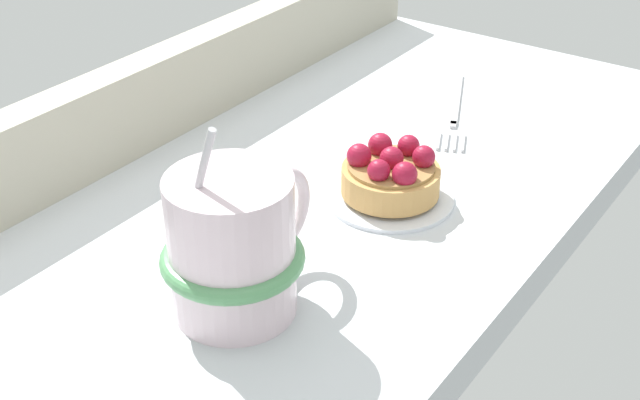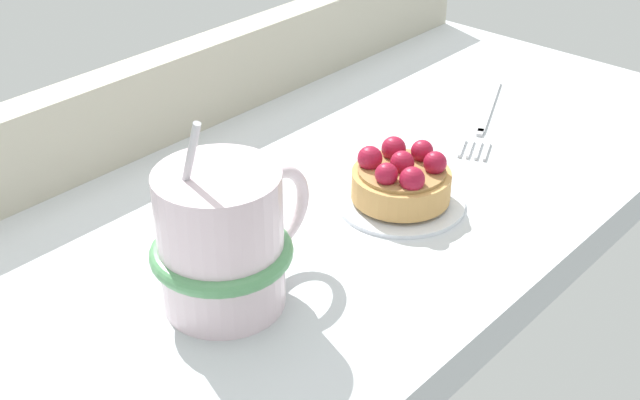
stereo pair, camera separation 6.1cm
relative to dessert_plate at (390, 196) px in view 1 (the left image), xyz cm
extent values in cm
cube|color=silver|center=(-5.03, 5.74, -2.09)|extent=(87.27, 38.43, 3.54)
cube|color=#B2AD99|center=(-5.03, 23.28, 3.56)|extent=(85.53, 3.34, 7.76)
cylinder|color=silver|center=(0.00, 0.00, 0.02)|extent=(10.32, 10.32, 0.69)
cylinder|color=silver|center=(0.00, 0.00, -0.15)|extent=(5.67, 5.67, 0.34)
cylinder|color=tan|center=(0.00, 0.00, 1.47)|extent=(7.86, 7.86, 2.21)
cylinder|color=#A37942|center=(0.00, 0.00, 2.73)|extent=(6.91, 6.91, 0.30)
sphere|color=maroon|center=(0.00, 0.00, 3.43)|extent=(1.92, 1.92, 1.92)
sphere|color=maroon|center=(2.46, -0.11, 3.53)|extent=(1.81, 1.81, 1.81)
sphere|color=maroon|center=(1.38, 1.90, 3.48)|extent=(1.99, 1.99, 1.99)
sphere|color=maroon|center=(-1.17, 2.28, 3.49)|extent=(1.98, 1.98, 1.98)
sphere|color=maroon|center=(-2.27, -0.22, 3.45)|extent=(1.79, 1.79, 1.79)
sphere|color=maroon|center=(-1.51, -2.07, 3.37)|extent=(1.97, 1.97, 1.97)
sphere|color=maroon|center=(1.54, -2.01, 3.52)|extent=(1.84, 1.84, 1.84)
cylinder|color=silver|center=(-17.92, 1.15, 4.61)|extent=(8.17, 8.17, 9.86)
torus|color=#569960|center=(-17.92, 1.15, 3.76)|extent=(9.39, 9.39, 1.18)
torus|color=silver|center=(-12.87, 1.15, 4.61)|extent=(6.39, 0.87, 6.39)
cylinder|color=#B7B7BC|center=(-19.56, 1.76, 10.39)|extent=(0.64, 2.72, 6.80)
cube|color=#B7B7BC|center=(20.45, 4.51, -0.02)|extent=(11.46, 5.66, 0.60)
cube|color=#B7B7BC|center=(14.86, 2.00, -0.02)|extent=(1.32, 1.00, 0.60)
cube|color=#B7B7BC|center=(11.22, 1.57, -0.02)|extent=(3.29, 1.65, 0.60)
cube|color=#B7B7BC|center=(11.52, 0.90, -0.02)|extent=(3.29, 1.65, 0.60)
cube|color=#B7B7BC|center=(11.82, 0.23, -0.02)|extent=(3.29, 1.65, 0.60)
cube|color=#B7B7BC|center=(12.12, -0.44, -0.02)|extent=(3.29, 1.65, 0.60)
camera|label=1|loc=(-51.93, -29.52, 35.46)|focal=48.40mm
camera|label=2|loc=(-48.13, -34.31, 35.46)|focal=48.40mm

